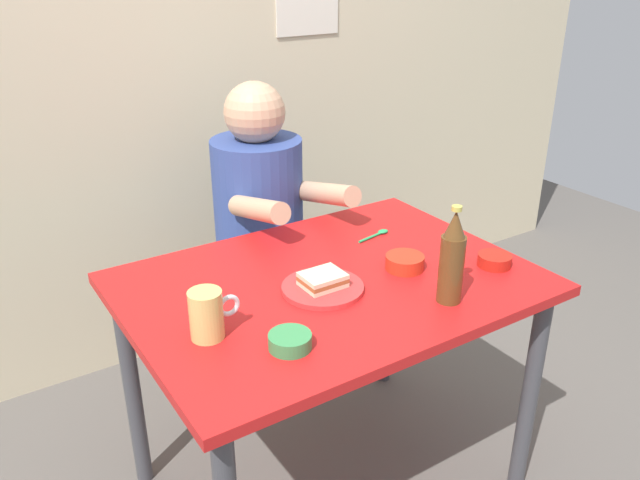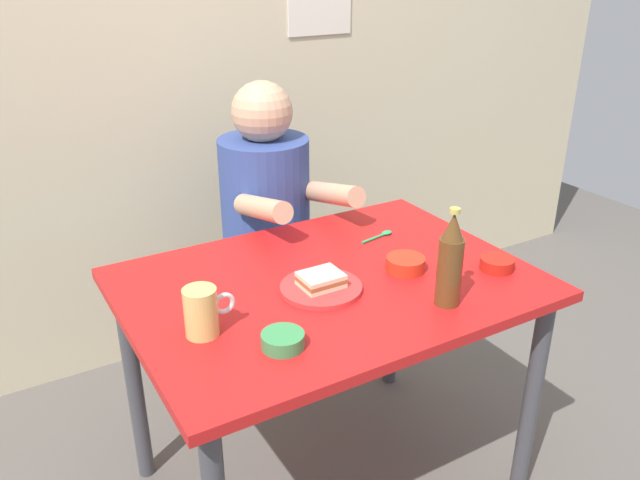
{
  "view_description": "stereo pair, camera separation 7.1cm",
  "coord_description": "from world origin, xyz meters",
  "px_view_note": "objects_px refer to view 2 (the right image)",
  "views": [
    {
      "loc": [
        -0.87,
        -1.29,
        1.57
      ],
      "look_at": [
        0.0,
        0.05,
        0.84
      ],
      "focal_mm": 35.98,
      "sensor_mm": 36.0,
      "label": 1
    },
    {
      "loc": [
        -0.81,
        -1.33,
        1.57
      ],
      "look_at": [
        0.0,
        0.05,
        0.84
      ],
      "focal_mm": 35.98,
      "sensor_mm": 36.0,
      "label": 2
    }
  ],
  "objects_px": {
    "dining_table": "(329,309)",
    "beer_bottle": "(450,262)",
    "stool": "(269,296)",
    "beer_mug": "(202,312)",
    "person_seated": "(266,196)",
    "sandwich": "(321,280)",
    "plate_orange": "(321,288)",
    "sauce_bowl_chili": "(406,263)"
  },
  "relations": [
    {
      "from": "sandwich",
      "to": "sauce_bowl_chili",
      "type": "bearing_deg",
      "value": -4.35
    },
    {
      "from": "stool",
      "to": "beer_mug",
      "type": "bearing_deg",
      "value": -125.51
    },
    {
      "from": "dining_table",
      "to": "sauce_bowl_chili",
      "type": "height_order",
      "value": "sauce_bowl_chili"
    },
    {
      "from": "plate_orange",
      "to": "beer_bottle",
      "type": "bearing_deg",
      "value": -42.33
    },
    {
      "from": "stool",
      "to": "plate_orange",
      "type": "height_order",
      "value": "plate_orange"
    },
    {
      "from": "plate_orange",
      "to": "beer_mug",
      "type": "bearing_deg",
      "value": -173.16
    },
    {
      "from": "dining_table",
      "to": "beer_bottle",
      "type": "bearing_deg",
      "value": -53.67
    },
    {
      "from": "sauce_bowl_chili",
      "to": "person_seated",
      "type": "bearing_deg",
      "value": 98.54
    },
    {
      "from": "plate_orange",
      "to": "beer_mug",
      "type": "xyz_separation_m",
      "value": [
        -0.35,
        -0.04,
        0.05
      ]
    },
    {
      "from": "stool",
      "to": "plate_orange",
      "type": "relative_size",
      "value": 2.05
    },
    {
      "from": "dining_table",
      "to": "person_seated",
      "type": "bearing_deg",
      "value": 79.72
    },
    {
      "from": "dining_table",
      "to": "beer_bottle",
      "type": "distance_m",
      "value": 0.39
    },
    {
      "from": "dining_table",
      "to": "person_seated",
      "type": "distance_m",
      "value": 0.64
    },
    {
      "from": "stool",
      "to": "beer_bottle",
      "type": "height_order",
      "value": "beer_bottle"
    },
    {
      "from": "dining_table",
      "to": "beer_mug",
      "type": "relative_size",
      "value": 8.73
    },
    {
      "from": "beer_bottle",
      "to": "beer_mug",
      "type": "bearing_deg",
      "value": 163.0
    },
    {
      "from": "stool",
      "to": "person_seated",
      "type": "distance_m",
      "value": 0.42
    },
    {
      "from": "stool",
      "to": "plate_orange",
      "type": "xyz_separation_m",
      "value": [
        -0.16,
        -0.67,
        0.4
      ]
    },
    {
      "from": "beer_mug",
      "to": "sauce_bowl_chili",
      "type": "distance_m",
      "value": 0.61
    },
    {
      "from": "person_seated",
      "to": "plate_orange",
      "type": "bearing_deg",
      "value": -103.85
    },
    {
      "from": "dining_table",
      "to": "plate_orange",
      "type": "relative_size",
      "value": 5.0
    },
    {
      "from": "stool",
      "to": "beer_mug",
      "type": "height_order",
      "value": "beer_mug"
    },
    {
      "from": "beer_mug",
      "to": "stool",
      "type": "bearing_deg",
      "value": 54.49
    },
    {
      "from": "beer_mug",
      "to": "beer_bottle",
      "type": "relative_size",
      "value": 0.48
    },
    {
      "from": "beer_mug",
      "to": "sauce_bowl_chili",
      "type": "xyz_separation_m",
      "value": [
        0.61,
        0.02,
        -0.04
      ]
    },
    {
      "from": "dining_table",
      "to": "sandwich",
      "type": "height_order",
      "value": "sandwich"
    },
    {
      "from": "dining_table",
      "to": "plate_orange",
      "type": "bearing_deg",
      "value": -140.94
    },
    {
      "from": "person_seated",
      "to": "plate_orange",
      "type": "height_order",
      "value": "person_seated"
    },
    {
      "from": "plate_orange",
      "to": "stool",
      "type": "bearing_deg",
      "value": 76.38
    },
    {
      "from": "stool",
      "to": "sauce_bowl_chili",
      "type": "xyz_separation_m",
      "value": [
        0.1,
        -0.69,
        0.41
      ]
    },
    {
      "from": "person_seated",
      "to": "sandwich",
      "type": "distance_m",
      "value": 0.68
    },
    {
      "from": "stool",
      "to": "person_seated",
      "type": "bearing_deg",
      "value": -90.0
    },
    {
      "from": "person_seated",
      "to": "sauce_bowl_chili",
      "type": "xyz_separation_m",
      "value": [
        0.1,
        -0.68,
        -0.0
      ]
    },
    {
      "from": "person_seated",
      "to": "sandwich",
      "type": "bearing_deg",
      "value": -103.85
    },
    {
      "from": "beer_bottle",
      "to": "sauce_bowl_chili",
      "type": "xyz_separation_m",
      "value": [
        0.02,
        0.2,
        -0.1
      ]
    },
    {
      "from": "dining_table",
      "to": "plate_orange",
      "type": "height_order",
      "value": "plate_orange"
    },
    {
      "from": "dining_table",
      "to": "beer_bottle",
      "type": "relative_size",
      "value": 4.2
    },
    {
      "from": "stool",
      "to": "beer_bottle",
      "type": "xyz_separation_m",
      "value": [
        0.08,
        -0.89,
        0.51
      ]
    },
    {
      "from": "person_seated",
      "to": "plate_orange",
      "type": "relative_size",
      "value": 3.27
    },
    {
      "from": "beer_mug",
      "to": "beer_bottle",
      "type": "bearing_deg",
      "value": -17.0
    },
    {
      "from": "sandwich",
      "to": "beer_mug",
      "type": "relative_size",
      "value": 0.87
    },
    {
      "from": "plate_orange",
      "to": "sauce_bowl_chili",
      "type": "height_order",
      "value": "sauce_bowl_chili"
    }
  ]
}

